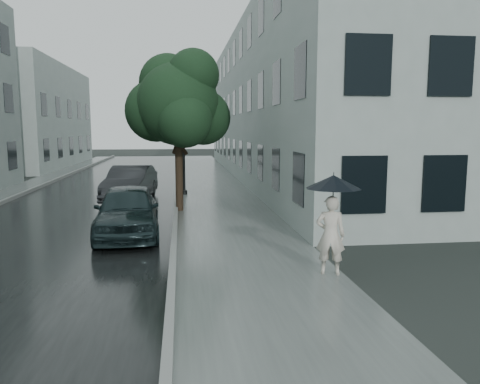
{
  "coord_description": "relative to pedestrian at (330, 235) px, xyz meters",
  "views": [
    {
      "loc": [
        -1.35,
        -9.94,
        3.04
      ],
      "look_at": [
        0.24,
        2.69,
        1.3
      ],
      "focal_mm": 35.0,
      "sensor_mm": 36.0,
      "label": 1
    }
  ],
  "objects": [
    {
      "name": "ground",
      "position": [
        -1.7,
        0.76,
        -0.84
      ],
      "size": [
        120.0,
        120.0,
        0.0
      ],
      "primitive_type": "plane",
      "color": "black",
      "rests_on": "ground"
    },
    {
      "name": "sidewalk",
      "position": [
        -1.45,
        12.76,
        -0.83
      ],
      "size": [
        3.5,
        60.0,
        0.01
      ],
      "primitive_type": "cube",
      "color": "slate",
      "rests_on": "ground"
    },
    {
      "name": "kerb_near",
      "position": [
        -3.28,
        12.76,
        -0.76
      ],
      "size": [
        0.15,
        60.0,
        0.15
      ],
      "primitive_type": "cube",
      "color": "slate",
      "rests_on": "ground"
    },
    {
      "name": "asphalt_road",
      "position": [
        -6.78,
        12.76,
        -0.84
      ],
      "size": [
        6.85,
        60.0,
        0.0
      ],
      "primitive_type": "cube",
      "color": "black",
      "rests_on": "ground"
    },
    {
      "name": "kerb_far",
      "position": [
        -10.27,
        12.76,
        -0.76
      ],
      "size": [
        0.15,
        60.0,
        0.15
      ],
      "primitive_type": "cube",
      "color": "slate",
      "rests_on": "ground"
    },
    {
      "name": "building_near",
      "position": [
        3.77,
        20.26,
        3.66
      ],
      "size": [
        7.02,
        36.0,
        9.0
      ],
      "color": "#97A5A1",
      "rests_on": "ground"
    },
    {
      "name": "building_far_b",
      "position": [
        -15.47,
        30.76,
        3.16
      ],
      "size": [
        7.02,
        18.0,
        8.0
      ],
      "color": "#97A5A1",
      "rests_on": "ground"
    },
    {
      "name": "pedestrian",
      "position": [
        0.0,
        0.0,
        0.0
      ],
      "size": [
        0.7,
        0.57,
        1.66
      ],
      "primitive_type": "imported",
      "rotation": [
        0.0,
        0.0,
        2.82
      ],
      "color": "beige",
      "rests_on": "sidewalk"
    },
    {
      "name": "umbrella",
      "position": [
        0.02,
        -0.03,
        1.12
      ],
      "size": [
        1.35,
        1.35,
        1.21
      ],
      "rotation": [
        0.0,
        0.0,
        -0.21
      ],
      "color": "black",
      "rests_on": "ground"
    },
    {
      "name": "street_tree",
      "position": [
        -3.14,
        8.24,
        3.11
      ],
      "size": [
        3.9,
        3.54,
        5.85
      ],
      "color": "#332619",
      "rests_on": "ground"
    },
    {
      "name": "lamp_post",
      "position": [
        -3.08,
        12.46,
        1.96
      ],
      "size": [
        0.82,
        0.47,
        4.87
      ],
      "rotation": [
        0.0,
        0.0,
        -0.32
      ],
      "color": "black",
      "rests_on": "ground"
    },
    {
      "name": "car_near",
      "position": [
        -4.58,
        4.13,
        -0.11
      ],
      "size": [
        1.98,
        4.36,
        1.45
      ],
      "primitive_type": "imported",
      "rotation": [
        0.0,
        0.0,
        0.06
      ],
      "color": "black",
      "rests_on": "ground"
    },
    {
      "name": "car_far",
      "position": [
        -5.2,
        10.87,
        -0.1
      ],
      "size": [
        2.07,
        4.59,
        1.46
      ],
      "primitive_type": "imported",
      "rotation": [
        0.0,
        0.0,
        -0.12
      ],
      "color": "#232528",
      "rests_on": "ground"
    }
  ]
}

